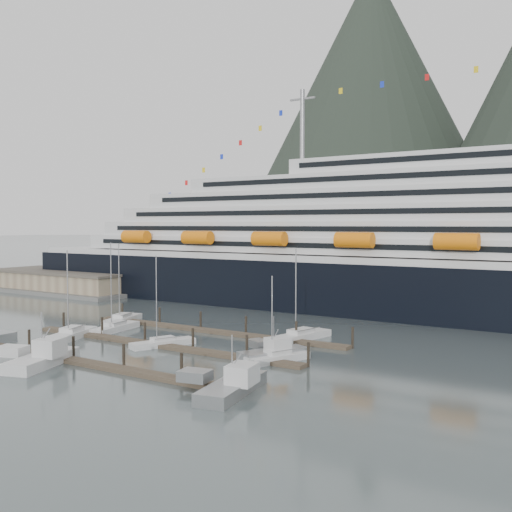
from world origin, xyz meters
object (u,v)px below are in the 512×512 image
object	(u,v)px
trawler_e	(273,352)
warehouse	(66,283)
sailboat_e	(122,320)
sailboat_a	(72,335)
sailboat_d	(163,343)
sailboat_h	(277,358)
trawler_b	(41,358)
cruise_ship	(495,253)
sailboat_g	(301,337)
sailboat_b	(115,328)
trawler_d	(231,385)

from	to	relation	value
trawler_e	warehouse	bearing A→B (deg)	91.02
sailboat_e	trawler_e	world-z (taller)	sailboat_e
sailboat_a	sailboat_e	bearing A→B (deg)	-3.75
sailboat_d	sailboat_h	size ratio (longest dim) A/B	1.17
sailboat_a	trawler_b	size ratio (longest dim) A/B	1.20
sailboat_a	sailboat_h	distance (m)	34.46
cruise_ship	sailboat_g	bearing A→B (deg)	-118.88
sailboat_b	sailboat_e	world-z (taller)	sailboat_b
warehouse	sailboat_e	xyz separation A→B (m)	(47.81, -26.68, -1.82)
sailboat_d	trawler_b	distance (m)	17.54
sailboat_a	trawler_b	world-z (taller)	sailboat_a
sailboat_a	sailboat_b	distance (m)	8.07
trawler_b	sailboat_b	bearing A→B (deg)	6.78
sailboat_a	trawler_e	distance (m)	33.31
cruise_ship	sailboat_g	world-z (taller)	cruise_ship
trawler_d	sailboat_b	bearing A→B (deg)	51.12
warehouse	sailboat_h	distance (m)	94.24
warehouse	sailboat_g	world-z (taller)	sailboat_g
sailboat_a	sailboat_h	world-z (taller)	sailboat_a
sailboat_b	sailboat_e	size ratio (longest dim) A/B	1.03
trawler_b	sailboat_h	bearing A→B (deg)	-70.74
sailboat_h	trawler_e	bearing A→B (deg)	71.32
sailboat_a	sailboat_b	world-z (taller)	sailboat_b
sailboat_e	sailboat_g	size ratio (longest dim) A/B	1.02
warehouse	trawler_d	distance (m)	104.06
sailboat_d	sailboat_g	size ratio (longest dim) A/B	0.94
sailboat_g	trawler_e	world-z (taller)	sailboat_g
sailboat_a	sailboat_b	xyz separation A→B (m)	(0.91, 8.02, -0.01)
sailboat_d	trawler_b	size ratio (longest dim) A/B	1.14
cruise_ship	trawler_e	size ratio (longest dim) A/B	21.41
warehouse	trawler_b	bearing A→B (deg)	-41.11
sailboat_d	trawler_d	size ratio (longest dim) A/B	1.14
sailboat_a	warehouse	bearing A→B (deg)	31.31
warehouse	sailboat_a	distance (m)	66.58
trawler_e	sailboat_a	bearing A→B (deg)	122.64
sailboat_g	warehouse	bearing A→B (deg)	85.06
sailboat_e	sailboat_d	bearing A→B (deg)	-137.34
sailboat_a	sailboat_g	size ratio (longest dim) A/B	0.98
sailboat_e	trawler_b	distance (m)	32.57
sailboat_a	sailboat_g	xyz separation A→B (m)	(29.78, 17.88, -0.01)
sailboat_e	warehouse	bearing A→B (deg)	43.67
cruise_ship	trawler_d	xyz separation A→B (m)	(-12.15, -65.37, -11.17)
sailboat_b	sailboat_e	distance (m)	8.48
sailboat_d	trawler_e	distance (m)	17.33
cruise_ship	sailboat_a	distance (m)	74.61
cruise_ship	trawler_b	size ratio (longest dim) A/B	17.97
warehouse	sailboat_b	size ratio (longest dim) A/B	3.10
sailboat_a	sailboat_d	distance (m)	16.01
sailboat_h	trawler_d	distance (m)	15.28
sailboat_a	trawler_d	xyz separation A→B (m)	(37.71, -11.09, 0.42)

